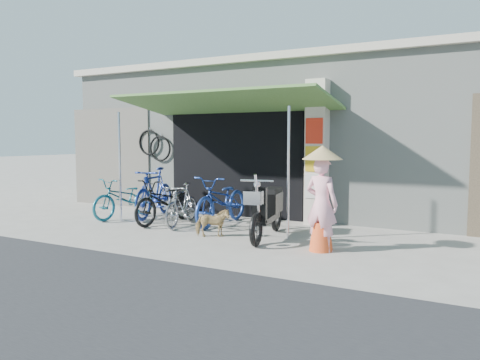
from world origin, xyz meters
The scene contains 13 objects.
ground centered at (0.00, 0.00, 0.00)m, with size 80.00×80.00×0.00m, color #9F9990.
bicycle_shop centered at (0.00, 5.09, 1.83)m, with size 12.30×5.30×3.66m.
shop_pillar centered at (0.85, 2.45, 1.50)m, with size 0.42×0.44×3.00m.
awning centered at (-0.90, 1.63, 2.51)m, with size 4.60×1.88×2.72m.
neighbour_left centered at (-5.00, 2.59, 1.30)m, with size 2.60×0.06×2.60m, color #6B665B.
bike_teal centered at (-3.23, 1.14, 0.46)m, with size 0.61×1.74×0.91m, color #186170.
bike_blue centered at (-2.69, 1.53, 0.57)m, with size 0.53×1.89×1.13m, color #223A9C.
bike_black centered at (-2.01, 1.04, 0.47)m, with size 0.63×1.81×0.95m, color black.
bike_silver centered at (-1.53, 0.95, 0.44)m, with size 0.41×1.46×0.88m, color #A3A4A8.
bike_navy centered at (-0.85, 1.44, 0.52)m, with size 0.69×1.97×1.03m, color navy.
street_dog centered at (-0.40, 0.30, 0.26)m, with size 0.28×0.62×0.52m, color tan.
moped centered at (0.52, 0.72, 0.51)m, with size 0.65×1.96×1.12m.
nun centered at (1.69, 0.22, 0.84)m, with size 0.64×0.64×1.68m.
Camera 1 is at (4.01, -6.88, 1.78)m, focal length 35.00 mm.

